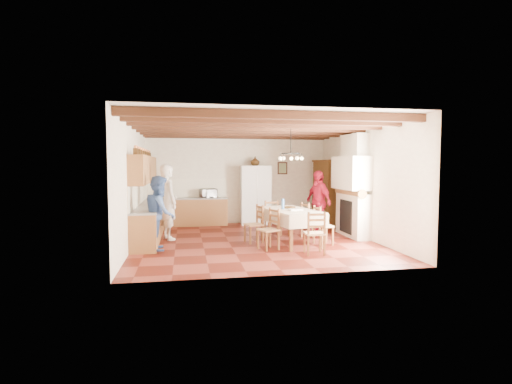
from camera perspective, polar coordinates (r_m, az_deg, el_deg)
The scene contains 31 objects.
floor at distance 10.42m, azimuth -0.25°, elevation -7.05°, with size 6.00×6.50×0.02m, color #451109.
ceiling at distance 10.28m, azimuth -0.26°, elevation 9.71°, with size 6.00×6.50×0.02m, color silver.
wall_back at distance 13.46m, azimuth -2.66°, elevation 1.92°, with size 6.00×0.02×3.00m, color beige.
wall_front at distance 7.06m, azimuth 4.33°, elevation 0.03°, with size 6.00×0.02×3.00m, color beige.
wall_left at distance 10.16m, azimuth -17.21°, elevation 1.07°, with size 0.02×6.50×3.00m, color beige.
wall_right at distance 11.16m, azimuth 15.15°, elevation 1.36°, with size 0.02×6.50×3.00m, color beige.
ceiling_beams at distance 10.27m, azimuth -0.26°, elevation 9.15°, with size 6.00×6.30×0.16m, color #371B12, non-canonical shape.
lower_cabinets_left at distance 11.27m, azimuth -14.89°, elevation -4.08°, with size 0.60×4.30×0.86m, color brown.
lower_cabinets_back at distance 13.12m, azimuth -9.20°, elevation -2.87°, with size 2.30×0.60×0.86m, color brown.
countertop_left at distance 11.22m, azimuth -14.93°, elevation -1.80°, with size 0.62×4.30×0.04m, color gray.
countertop_back at distance 13.08m, azimuth -9.22°, elevation -0.91°, with size 2.34×0.62×0.04m, color gray.
backsplash_left at distance 11.22m, azimuth -16.41°, elevation -0.19°, with size 0.03×4.30×0.60m, color white.
backsplash_back at distance 13.34m, azimuth -9.25°, elevation 0.56°, with size 2.30×0.03×0.60m, color white.
upper_cabinets at distance 11.18m, azimuth -15.66°, elevation 3.15°, with size 0.35×4.20×0.70m, color brown.
fireplace at distance 11.23m, azimuth 13.37°, elevation 0.89°, with size 0.56×1.60×2.80m, color beige, non-canonical shape.
wall_picture at distance 13.72m, azimuth 3.80°, elevation 3.42°, with size 0.34×0.03×0.42m, color black.
refrigerator at distance 13.27m, azimuth -0.12°, elevation -0.41°, with size 0.97×0.79×1.93m, color white.
hutch at distance 13.09m, azimuth 10.02°, elevation -0.12°, with size 0.49×1.17×2.12m, color #3D230C, non-canonical shape.
dining_table at distance 10.02m, azimuth 4.94°, elevation -2.97°, with size 1.35×2.12×0.86m.
chandelier at distance 9.95m, azimuth 4.99°, elevation 5.50°, with size 0.47×0.47×0.03m, color black.
chair_left_near at distance 9.32m, azimuth 1.76°, elevation -5.31°, with size 0.42×0.40×0.96m, color brown, non-canonical shape.
chair_left_far at distance 10.13m, azimuth -0.32°, elevation -4.56°, with size 0.42×0.40×0.96m, color brown, non-canonical shape.
chair_right_near at distance 10.06m, azimuth 9.59°, elevation -4.68°, with size 0.42×0.40×0.96m, color brown, non-canonical shape.
chair_right_far at distance 10.84m, azimuth 7.80°, elevation -4.03°, with size 0.42×0.40×0.96m, color brown, non-canonical shape.
chair_end_near at distance 8.94m, azimuth 8.35°, elevation -5.75°, with size 0.42×0.40×0.96m, color brown, non-canonical shape.
chair_end_far at distance 11.17m, azimuth 2.46°, elevation -3.76°, with size 0.42×0.40×0.96m, color brown, non-canonical shape.
person_man at distance 10.74m, azimuth -12.44°, elevation -1.42°, with size 0.72×0.47×1.98m, color silver.
person_woman_blue at distance 9.49m, azimuth -13.57°, elevation -2.92°, with size 0.84×0.65×1.72m, color #3A5791.
person_woman_red at distance 11.68m, azimuth 8.88°, elevation -1.38°, with size 1.06×0.44×1.80m, color red.
microwave at distance 13.08m, azimuth -6.81°, elevation -0.17°, with size 0.51×0.35×0.28m, color silver.
fridge_vase at distance 13.23m, azimuth -0.12°, elevation 4.43°, with size 0.29×0.29×0.31m, color #3D230C.
Camera 1 is at (-1.77, -10.08, 1.99)m, focal length 28.00 mm.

